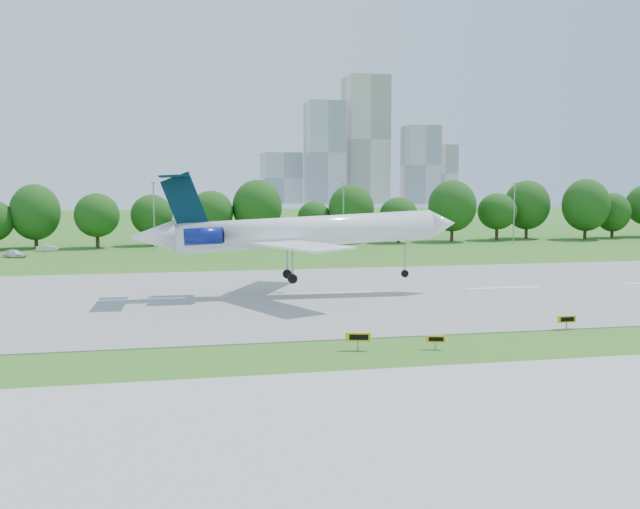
{
  "coord_description": "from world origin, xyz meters",
  "views": [
    {
      "loc": [
        -16.71,
        -49.19,
        11.73
      ],
      "look_at": [
        -2.79,
        18.0,
        5.02
      ],
      "focal_mm": 40.0,
      "sensor_mm": 36.0,
      "label": 1
    }
  ],
  "objects": [
    {
      "name": "light_poles",
      "position": [
        -2.5,
        82.0,
        6.34
      ],
      "size": [
        175.9,
        0.25,
        12.19
      ],
      "color": "gray",
      "rests_on": "ground"
    },
    {
      "name": "taxi_sign_centre",
      "position": [
        1.55,
        -1.81,
        0.73
      ],
      "size": [
        1.41,
        0.47,
        0.99
      ],
      "rotation": [
        0.0,
        0.0,
        -0.23
      ],
      "color": "gray",
      "rests_on": "ground"
    },
    {
      "name": "tree_line",
      "position": [
        0.0,
        92.0,
        6.19
      ],
      "size": [
        288.4,
        8.4,
        10.4
      ],
      "color": "#382314",
      "rests_on": "ground"
    },
    {
      "name": "taxi_sign_right",
      "position": [
        14.56,
        2.68,
        0.83
      ],
      "size": [
        1.61,
        0.23,
        1.13
      ],
      "rotation": [
        0.0,
        0.0,
        0.02
      ],
      "color": "gray",
      "rests_on": "ground"
    },
    {
      "name": "taxiway",
      "position": [
        0.0,
        -18.0,
        0.04
      ],
      "size": [
        400.0,
        23.0,
        0.08
      ],
      "primitive_type": "cube",
      "color": "#ADADA8",
      "rests_on": "ground"
    },
    {
      "name": "taxi_sign_left",
      "position": [
        -3.96,
        -0.98,
        0.94
      ],
      "size": [
        1.81,
        0.63,
        1.28
      ],
      "rotation": [
        0.0,
        0.0,
        -0.24
      ],
      "color": "gray",
      "rests_on": "ground"
    },
    {
      "name": "skyline",
      "position": [
        100.16,
        390.61,
        30.46
      ],
      "size": [
        127.0,
        52.0,
        80.0
      ],
      "color": "#B2B2B7",
      "rests_on": "ground"
    },
    {
      "name": "runway",
      "position": [
        0.0,
        25.0,
        0.04
      ],
      "size": [
        400.0,
        45.0,
        0.08
      ],
      "primitive_type": "cube",
      "color": "gray",
      "rests_on": "ground"
    },
    {
      "name": "service_vehicle_b",
      "position": [
        -41.95,
        73.16,
        0.67
      ],
      "size": [
        4.24,
        3.03,
        1.34
      ],
      "primitive_type": "imported",
      "rotation": [
        0.0,
        0.0,
        1.16
      ],
      "color": "white",
      "rests_on": "ground"
    },
    {
      "name": "service_vehicle_a",
      "position": [
        -38.68,
        83.78,
        0.61
      ],
      "size": [
        3.88,
        1.93,
        1.22
      ],
      "primitive_type": "imported",
      "rotation": [
        0.0,
        0.0,
        1.75
      ],
      "color": "silver",
      "rests_on": "ground"
    },
    {
      "name": "airliner",
      "position": [
        -4.52,
        25.04,
        6.88
      ],
      "size": [
        34.73,
        25.35,
        11.58
      ],
      "rotation": [
        0.0,
        -0.04,
        -0.02
      ],
      "color": "white",
      "rests_on": "ground"
    },
    {
      "name": "ground",
      "position": [
        0.0,
        0.0,
        0.0
      ],
      "size": [
        600.0,
        600.0,
        0.0
      ],
      "primitive_type": "plane",
      "color": "#2F6119",
      "rests_on": "ground"
    }
  ]
}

